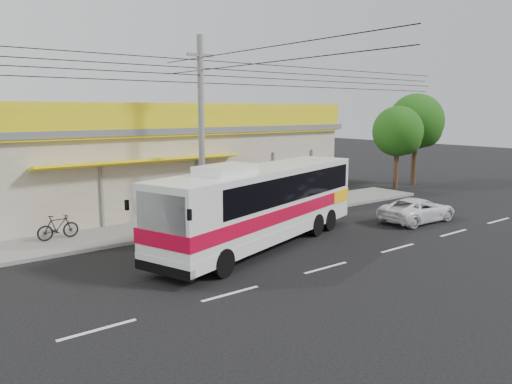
% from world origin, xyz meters
% --- Properties ---
extents(ground, '(120.00, 120.00, 0.00)m').
position_xyz_m(ground, '(0.00, 0.00, 0.00)').
color(ground, black).
rests_on(ground, ground).
extents(sidewalk, '(30.00, 3.20, 0.15)m').
position_xyz_m(sidewalk, '(0.00, 6.00, 0.07)').
color(sidewalk, slate).
rests_on(sidewalk, ground).
extents(lane_markings, '(50.00, 0.12, 0.01)m').
position_xyz_m(lane_markings, '(0.00, -2.50, 0.00)').
color(lane_markings, silver).
rests_on(lane_markings, ground).
extents(storefront_building, '(22.60, 9.20, 5.70)m').
position_xyz_m(storefront_building, '(-0.01, 11.54, 2.30)').
color(storefront_building, '#A29982').
rests_on(storefront_building, ground).
extents(coach_bus, '(11.40, 5.72, 3.45)m').
position_xyz_m(coach_bus, '(0.21, 1.13, 1.85)').
color(coach_bus, silver).
rests_on(coach_bus, ground).
extents(motorbike_dark, '(1.70, 0.54, 1.01)m').
position_xyz_m(motorbike_dark, '(-6.26, 6.52, 0.65)').
color(motorbike_dark, black).
rests_on(motorbike_dark, sidewalk).
extents(white_car, '(4.22, 2.04, 1.16)m').
position_xyz_m(white_car, '(8.71, -0.15, 0.58)').
color(white_car, white).
rests_on(white_car, ground).
extents(utility_pole, '(34.00, 14.00, 8.57)m').
position_xyz_m(utility_pole, '(-0.26, 5.05, 7.07)').
color(utility_pole, '#5D5C5A').
rests_on(utility_pole, ground).
extents(tree_near, '(3.40, 3.40, 5.64)m').
position_xyz_m(tree_near, '(16.53, 6.85, 3.81)').
color(tree_near, black).
rests_on(tree_near, ground).
extents(tree_far, '(3.94, 3.94, 6.52)m').
position_xyz_m(tree_far, '(19.23, 7.29, 4.42)').
color(tree_far, black).
rests_on(tree_far, ground).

